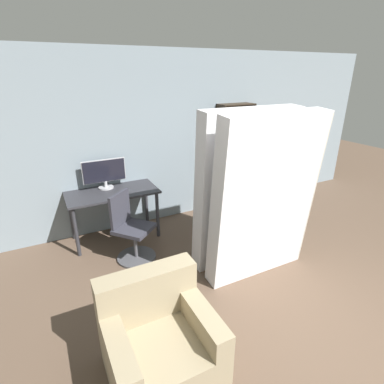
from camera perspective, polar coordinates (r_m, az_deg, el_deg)
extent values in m
plane|color=brown|center=(3.29, 26.49, -27.05)|extent=(16.00, 16.00, 0.00)
cube|color=gray|center=(4.99, -2.70, 10.17)|extent=(8.00, 0.06, 2.70)
cube|color=#2D2D33|center=(4.48, -14.95, -0.11)|extent=(1.29, 0.63, 0.03)
cylinder|color=#2D2D33|center=(4.34, -21.21, -7.19)|extent=(0.05, 0.05, 0.72)
cylinder|color=#2D2D33|center=(4.55, -6.58, -4.34)|extent=(0.05, 0.05, 0.72)
cylinder|color=#2D2D33|center=(4.80, -21.99, -4.45)|extent=(0.05, 0.05, 0.72)
cylinder|color=#2D2D33|center=(4.99, -8.69, -1.99)|extent=(0.05, 0.05, 0.72)
cylinder|color=#B7B7BC|center=(4.64, -16.04, 0.85)|extent=(0.22, 0.22, 0.02)
cylinder|color=#B7B7BC|center=(4.62, -16.11, 1.49)|extent=(0.04, 0.04, 0.09)
cube|color=#B7B7BC|center=(4.56, -16.40, 3.90)|extent=(0.62, 0.02, 0.34)
cube|color=black|center=(4.56, -16.38, 3.88)|extent=(0.60, 0.03, 0.32)
cylinder|color=#4C4C51|center=(4.25, -10.50, -12.07)|extent=(0.52, 0.52, 0.03)
cylinder|color=#4C4C51|center=(4.14, -10.70, -9.60)|extent=(0.05, 0.05, 0.40)
cube|color=#33333D|center=(4.02, -10.93, -6.86)|extent=(0.62, 0.62, 0.05)
cube|color=#33333D|center=(4.02, -13.58, -3.14)|extent=(0.33, 0.29, 0.45)
cube|color=#2D2319|center=(5.27, 5.18, 6.09)|extent=(0.02, 0.28, 1.87)
cube|color=#2D2319|center=(5.60, 10.47, 6.78)|extent=(0.02, 0.28, 1.87)
cube|color=#2D2319|center=(5.53, 7.12, 6.79)|extent=(0.62, 0.02, 1.87)
cube|color=#2D2319|center=(5.74, 7.43, -2.47)|extent=(0.59, 0.25, 0.02)
cube|color=#2D2319|center=(5.60, 7.61, 0.98)|extent=(0.59, 0.25, 0.02)
cube|color=#2D2319|center=(5.48, 7.81, 4.59)|extent=(0.59, 0.25, 0.02)
cube|color=#2D2319|center=(5.38, 8.01, 8.35)|extent=(0.59, 0.25, 0.02)
cube|color=#2D2319|center=(5.31, 8.22, 12.23)|extent=(0.59, 0.25, 0.02)
cube|color=#2D2319|center=(5.26, 8.45, 16.21)|extent=(0.59, 0.25, 0.02)
cube|color=#287A38|center=(5.54, 5.30, -2.01)|extent=(0.03, 0.14, 0.21)
cube|color=#7A2D84|center=(5.58, 5.33, -1.32)|extent=(0.02, 0.14, 0.31)
cube|color=#1E4C9E|center=(5.59, 5.61, -1.32)|extent=(0.02, 0.19, 0.30)
cube|color=gold|center=(5.56, 6.19, -1.32)|extent=(0.03, 0.16, 0.32)
cube|color=brown|center=(5.60, 6.40, -1.40)|extent=(0.02, 0.19, 0.28)
cube|color=#1E4C9E|center=(5.63, 6.52, -1.60)|extent=(0.02, 0.15, 0.22)
cube|color=brown|center=(5.66, 6.74, -1.28)|extent=(0.04, 0.18, 0.26)
cube|color=silver|center=(5.40, 5.50, 1.86)|extent=(0.04, 0.18, 0.27)
cube|color=#1E4C9E|center=(5.42, 5.70, 2.08)|extent=(0.02, 0.21, 0.29)
cube|color=brown|center=(5.46, 5.97, 1.91)|extent=(0.04, 0.17, 0.24)
cube|color=teal|center=(5.47, 6.31, 2.07)|extent=(0.03, 0.14, 0.26)
cube|color=brown|center=(5.49, 6.63, 2.32)|extent=(0.03, 0.20, 0.29)
cube|color=orange|center=(5.28, 5.62, 5.44)|extent=(0.04, 0.18, 0.23)
cube|color=orange|center=(5.33, 5.84, 5.67)|extent=(0.03, 0.20, 0.25)
cube|color=#7A2D84|center=(5.33, 6.37, 5.59)|extent=(0.04, 0.19, 0.24)
cube|color=#232328|center=(5.35, 6.52, 6.00)|extent=(0.02, 0.19, 0.30)
cube|color=#287A38|center=(5.34, 7.15, 5.67)|extent=(0.04, 0.15, 0.25)
cube|color=teal|center=(5.43, 7.03, 5.91)|extent=(0.03, 0.15, 0.24)
cube|color=#1E4C9E|center=(5.43, 7.54, 6.09)|extent=(0.02, 0.20, 0.28)
cube|color=gold|center=(5.22, 5.43, 9.72)|extent=(0.02, 0.16, 0.28)
cube|color=gold|center=(5.23, 5.92, 9.42)|extent=(0.03, 0.16, 0.23)
cube|color=red|center=(5.19, 6.54, 9.67)|extent=(0.02, 0.14, 0.29)
cube|color=teal|center=(5.24, 6.57, 9.42)|extent=(0.03, 0.20, 0.22)
cube|color=#232328|center=(5.27, 6.77, 9.94)|extent=(0.03, 0.14, 0.31)
cube|color=silver|center=(5.29, 7.10, 9.74)|extent=(0.02, 0.18, 0.27)
cube|color=#232328|center=(5.32, 7.35, 9.93)|extent=(0.04, 0.21, 0.29)
cube|color=#7A2D84|center=(5.33, 7.84, 9.62)|extent=(0.02, 0.16, 0.23)
cube|color=#1E4C9E|center=(5.37, 7.87, 9.96)|extent=(0.02, 0.15, 0.28)
cube|color=gold|center=(5.15, 5.60, 13.68)|extent=(0.02, 0.19, 0.27)
cube|color=gold|center=(5.15, 6.05, 13.37)|extent=(0.02, 0.18, 0.22)
cube|color=#287A38|center=(5.18, 6.33, 13.64)|extent=(0.04, 0.18, 0.26)
cube|color=red|center=(5.20, 6.68, 13.69)|extent=(0.02, 0.20, 0.26)
cube|color=brown|center=(5.23, 6.97, 13.64)|extent=(0.03, 0.20, 0.25)
cube|color=#232328|center=(5.25, 7.34, 13.55)|extent=(0.02, 0.14, 0.23)
cube|color=red|center=(5.29, 7.51, 13.62)|extent=(0.03, 0.15, 0.23)
cube|color=silver|center=(3.53, 13.73, -1.47)|extent=(1.33, 0.39, 2.00)
cube|color=beige|center=(3.97, 21.02, 0.32)|extent=(0.01, 0.39, 1.96)
cube|color=silver|center=(3.81, 10.03, 0.55)|extent=(1.33, 0.35, 2.00)
cube|color=beige|center=(4.22, 17.25, 2.03)|extent=(0.01, 0.35, 1.96)
cube|color=gray|center=(2.81, -5.70, -28.79)|extent=(0.85, 0.80, 0.40)
cube|color=gray|center=(2.71, -8.55, -18.50)|extent=(0.85, 0.20, 0.45)
cube|color=gray|center=(2.53, -14.13, -26.64)|extent=(0.16, 0.80, 0.20)
cube|color=gray|center=(2.68, 1.44, -22.24)|extent=(0.16, 0.80, 0.20)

